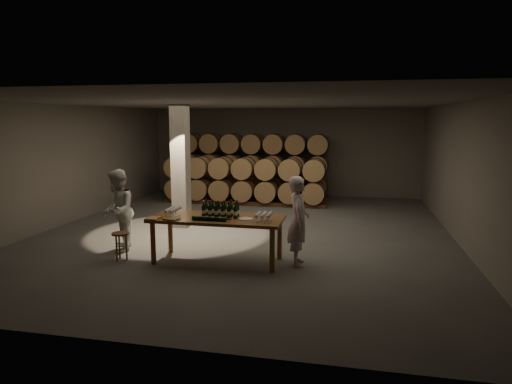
% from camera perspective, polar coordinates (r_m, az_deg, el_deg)
% --- Properties ---
extents(room, '(12.00, 12.00, 12.00)m').
position_cam_1_polar(room, '(12.04, -9.39, 3.16)').
color(room, '#4E4B49').
rests_on(room, ground).
extents(tasting_table, '(2.60, 1.10, 0.90)m').
position_cam_1_polar(tasting_table, '(9.06, -4.87, -3.80)').
color(tasting_table, brown).
rests_on(tasting_table, ground).
extents(barrel_stack_back, '(5.48, 0.95, 2.31)m').
position_cam_1_polar(barrel_stack_back, '(16.61, -0.33, 3.46)').
color(barrel_stack_back, '#512F1B').
rests_on(barrel_stack_back, ground).
extents(barrel_stack_front, '(5.48, 0.95, 1.57)m').
position_cam_1_polar(barrel_stack_front, '(15.30, -1.45, 1.58)').
color(barrel_stack_front, '#512F1B').
rests_on(barrel_stack_front, ground).
extents(bottle_cluster, '(0.73, 0.23, 0.33)m').
position_cam_1_polar(bottle_cluster, '(9.05, -4.46, -2.37)').
color(bottle_cluster, black).
rests_on(bottle_cluster, tasting_table).
extents(lying_bottles, '(0.77, 0.08, 0.08)m').
position_cam_1_polar(lying_bottles, '(8.73, -5.81, -3.33)').
color(lying_bottles, black).
rests_on(lying_bottles, tasting_table).
extents(glass_cluster_left, '(0.19, 0.52, 0.17)m').
position_cam_1_polar(glass_cluster_left, '(9.25, -10.34, -2.20)').
color(glass_cluster_left, silver).
rests_on(glass_cluster_left, tasting_table).
extents(glass_cluster_right, '(0.30, 0.41, 0.16)m').
position_cam_1_polar(glass_cluster_right, '(8.67, 0.97, -2.88)').
color(glass_cluster_right, silver).
rests_on(glass_cluster_right, tasting_table).
extents(plate, '(0.28, 0.28, 0.02)m').
position_cam_1_polar(plate, '(8.83, -1.29, -3.37)').
color(plate, silver).
rests_on(plate, tasting_table).
extents(notebook_near, '(0.31, 0.27, 0.03)m').
position_cam_1_polar(notebook_near, '(8.93, -10.54, -3.34)').
color(notebook_near, olive).
rests_on(notebook_near, tasting_table).
extents(notebook_corner, '(0.26, 0.32, 0.03)m').
position_cam_1_polar(notebook_corner, '(9.08, -12.79, -3.22)').
color(notebook_corner, olive).
rests_on(notebook_corner, tasting_table).
extents(pen, '(0.14, 0.02, 0.01)m').
position_cam_1_polar(pen, '(8.88, -10.42, -3.46)').
color(pen, black).
rests_on(pen, tasting_table).
extents(stool, '(0.34, 0.34, 0.56)m').
position_cam_1_polar(stool, '(9.58, -16.59, -5.49)').
color(stool, '#512F1B').
rests_on(stool, ground).
extents(person_man, '(0.52, 0.70, 1.74)m').
position_cam_1_polar(person_man, '(8.85, 5.32, -3.62)').
color(person_man, beige).
rests_on(person_man, ground).
extents(person_woman, '(0.95, 1.05, 1.77)m').
position_cam_1_polar(person_woman, '(10.17, -16.91, -2.24)').
color(person_woman, white).
rests_on(person_woman, ground).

